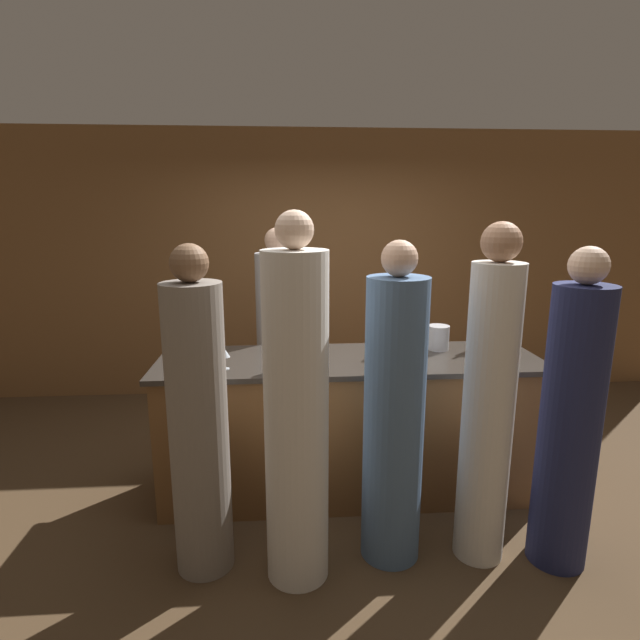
# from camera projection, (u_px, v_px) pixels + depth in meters

# --- Properties ---
(ground_plane) EXTENTS (14.00, 14.00, 0.00)m
(ground_plane) POSITION_uv_depth(u_px,v_px,m) (348.00, 488.00, 3.65)
(ground_plane) COLOR #4C3823
(back_wall) EXTENTS (8.00, 0.06, 2.80)m
(back_wall) POSITION_uv_depth(u_px,v_px,m) (325.00, 265.00, 5.36)
(back_wall) COLOR brown
(back_wall) RESTS_ON ground_plane
(bar_counter) EXTENTS (2.63, 0.76, 0.99)m
(bar_counter) POSITION_uv_depth(u_px,v_px,m) (349.00, 425.00, 3.55)
(bar_counter) COLOR brown
(bar_counter) RESTS_ON ground_plane
(bartender) EXTENTS (0.37, 0.37, 1.85)m
(bartender) POSITION_uv_depth(u_px,v_px,m) (279.00, 348.00, 4.16)
(bartender) COLOR #B2B2B7
(bartender) RESTS_ON ground_plane
(guest_0) EXTENTS (0.32, 0.32, 1.83)m
(guest_0) POSITION_uv_depth(u_px,v_px,m) (198.00, 425.00, 2.69)
(guest_0) COLOR gray
(guest_0) RESTS_ON ground_plane
(guest_1) EXTENTS (0.28, 0.28, 1.94)m
(guest_1) POSITION_uv_depth(u_px,v_px,m) (488.00, 407.00, 2.77)
(guest_1) COLOR silver
(guest_1) RESTS_ON ground_plane
(guest_2) EXTENTS (0.32, 0.32, 1.82)m
(guest_2) POSITION_uv_depth(u_px,v_px,m) (570.00, 423.00, 2.74)
(guest_2) COLOR #1E234C
(guest_2) RESTS_ON ground_plane
(guest_3) EXTENTS (0.34, 0.34, 1.85)m
(guest_3) POSITION_uv_depth(u_px,v_px,m) (394.00, 418.00, 2.79)
(guest_3) COLOR #4C6B93
(guest_3) RESTS_ON ground_plane
(guest_4) EXTENTS (0.34, 0.34, 2.00)m
(guest_4) POSITION_uv_depth(u_px,v_px,m) (296.00, 417.00, 2.61)
(guest_4) COLOR silver
(guest_4) RESTS_ON ground_plane
(wine_bottle_0) EXTENTS (0.07, 0.07, 0.28)m
(wine_bottle_0) POSITION_uv_depth(u_px,v_px,m) (380.00, 356.00, 3.13)
(wine_bottle_0) COLOR black
(wine_bottle_0) RESTS_ON bar_counter
(wine_bottle_1) EXTENTS (0.07, 0.07, 0.28)m
(wine_bottle_1) POSITION_uv_depth(u_px,v_px,m) (475.00, 336.00, 3.60)
(wine_bottle_1) COLOR black
(wine_bottle_1) RESTS_ON bar_counter
(wine_bottle_2) EXTENTS (0.08, 0.08, 0.29)m
(wine_bottle_2) POSITION_uv_depth(u_px,v_px,m) (285.00, 352.00, 3.17)
(wine_bottle_2) COLOR black
(wine_bottle_2) RESTS_ON bar_counter
(ice_bucket) EXTENTS (0.16, 0.16, 0.18)m
(ice_bucket) POSITION_uv_depth(u_px,v_px,m) (438.00, 337.00, 3.63)
(ice_bucket) COLOR silver
(ice_bucket) RESTS_ON bar_counter
(wine_glass_0) EXTENTS (0.08, 0.08, 0.15)m
(wine_glass_0) POSITION_uv_depth(u_px,v_px,m) (412.00, 348.00, 3.27)
(wine_glass_0) COLOR silver
(wine_glass_0) RESTS_ON bar_counter
(wine_glass_1) EXTENTS (0.07, 0.07, 0.14)m
(wine_glass_1) POSITION_uv_depth(u_px,v_px,m) (225.00, 354.00, 3.18)
(wine_glass_1) COLOR silver
(wine_glass_1) RESTS_ON bar_counter
(wine_glass_2) EXTENTS (0.07, 0.07, 0.17)m
(wine_glass_2) POSITION_uv_depth(u_px,v_px,m) (377.00, 340.00, 3.42)
(wine_glass_2) COLOR silver
(wine_glass_2) RESTS_ON bar_counter
(wine_glass_3) EXTENTS (0.08, 0.08, 0.16)m
(wine_glass_3) POSITION_uv_depth(u_px,v_px,m) (484.00, 350.00, 3.20)
(wine_glass_3) COLOR silver
(wine_glass_3) RESTS_ON bar_counter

